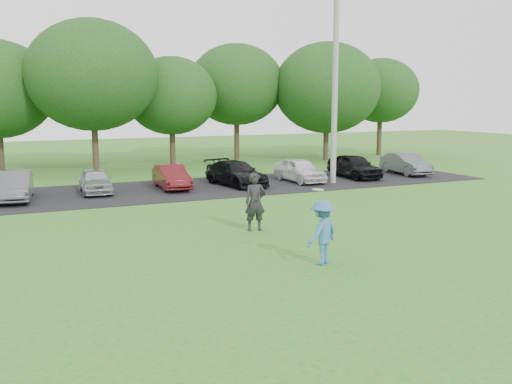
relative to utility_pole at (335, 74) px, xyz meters
The scene contains 7 objects.
ground 15.10m from the utility_pole, 124.06° to the right, with size 100.00×100.00×0.00m, color #2A7020.
parking_lot 9.61m from the utility_pole, behind, with size 32.00×6.50×0.03m, color black.
utility_pole is the anchor object (origin of this frame).
frisbee_player 14.96m from the utility_pole, 123.11° to the right, with size 1.21×0.99×2.00m.
camera_bystander 11.91m from the utility_pole, 134.72° to the right, with size 0.73×0.54×1.84m.
parked_cars 9.54m from the utility_pole, behind, with size 28.43×4.58×1.25m.
tree_row 12.78m from the utility_pole, 120.10° to the left, with size 42.39×9.85×8.64m.
Camera 1 is at (-7.12, -12.21, 4.08)m, focal length 40.00 mm.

